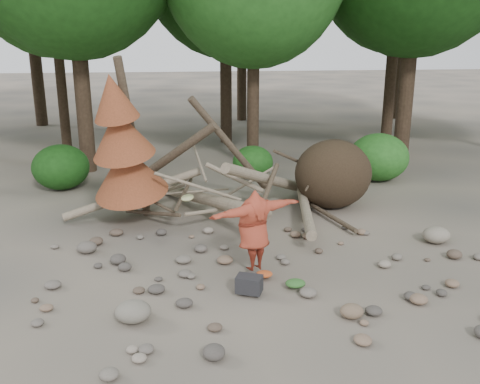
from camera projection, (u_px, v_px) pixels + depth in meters
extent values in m
plane|color=#514C44|center=(268.00, 276.00, 11.08)|extent=(120.00, 120.00, 0.00)
ellipsoid|color=#332619|center=(333.00, 174.00, 15.19)|extent=(2.20, 1.87, 1.98)
cylinder|color=gray|center=(208.00, 200.00, 14.33)|extent=(2.61, 5.11, 1.08)
cylinder|color=gray|center=(271.00, 180.00, 14.91)|extent=(3.18, 3.71, 1.90)
cylinder|color=brown|center=(163.00, 162.00, 14.80)|extent=(3.08, 1.91, 2.49)
cylinder|color=gray|center=(305.00, 205.00, 14.49)|extent=(1.13, 4.98, 0.43)
cylinder|color=brown|center=(230.00, 145.00, 15.09)|extent=(2.39, 1.03, 2.89)
cylinder|color=gray|center=(133.00, 194.00, 14.34)|extent=(3.71, 0.86, 1.20)
cylinder|color=#4C3F30|center=(152.00, 213.00, 14.03)|extent=(1.52, 1.70, 0.49)
cylinder|color=gray|center=(249.00, 182.00, 15.06)|extent=(1.57, 0.85, 0.69)
cylinder|color=#4C3F30|center=(301.00, 163.00, 15.60)|extent=(1.92, 1.25, 1.10)
cylinder|color=gray|center=(199.00, 161.00, 14.51)|extent=(0.37, 1.42, 0.85)
cylinder|color=#4C3F30|center=(329.00, 215.00, 14.34)|extent=(0.79, 2.54, 0.12)
cylinder|color=gray|center=(218.00, 210.00, 13.81)|extent=(1.78, 1.11, 0.29)
cylinder|color=#4C3F30|center=(133.00, 140.00, 13.73)|extent=(0.67, 1.13, 4.35)
cone|color=brown|center=(128.00, 170.00, 13.61)|extent=(2.06, 2.13, 1.86)
cone|color=brown|center=(120.00, 132.00, 13.12)|extent=(1.71, 1.78, 1.65)
cone|color=brown|center=(113.00, 96.00, 12.67)|extent=(1.23, 1.30, 1.41)
cylinder|color=#38281C|center=(79.00, 44.00, 18.25)|extent=(0.56, 0.56, 8.96)
cylinder|color=#38281C|center=(253.00, 70.00, 18.92)|extent=(0.44, 0.44, 7.14)
cylinder|color=#38281C|center=(411.00, 36.00, 19.85)|extent=(0.60, 0.60, 9.45)
cylinder|color=#38281C|center=(59.00, 59.00, 22.08)|extent=(0.42, 0.42, 7.56)
cylinder|color=#38281C|center=(226.00, 46.00, 23.41)|extent=(0.52, 0.52, 8.54)
cylinder|color=#38281C|center=(393.00, 51.00, 23.96)|extent=(0.50, 0.50, 8.12)
cylinder|color=#38281C|center=(33.00, 33.00, 27.66)|extent=(0.62, 0.62, 9.66)
cylinder|color=#38281C|center=(242.00, 41.00, 29.54)|extent=(0.54, 0.54, 8.75)
cylinder|color=#38281C|center=(400.00, 49.00, 30.24)|extent=(0.46, 0.46, 7.84)
ellipsoid|color=#184713|center=(61.00, 167.00, 17.08)|extent=(1.80, 1.80, 1.44)
ellipsoid|color=#205B1A|center=(253.00, 162.00, 18.43)|extent=(1.40, 1.40, 1.12)
ellipsoid|color=#296B21|center=(379.00, 157.00, 18.09)|extent=(2.00, 2.00, 1.60)
imported|color=#993522|center=(254.00, 230.00, 11.01)|extent=(2.18, 1.40, 1.73)
cylinder|color=tan|center=(187.00, 198.00, 10.21)|extent=(0.25, 0.25, 0.10)
cube|color=black|center=(249.00, 287.00, 10.27)|extent=(0.58, 0.49, 0.33)
ellipsoid|color=#2D5E25|center=(295.00, 286.00, 10.52)|extent=(0.40, 0.33, 0.15)
ellipsoid|color=#B0481E|center=(264.00, 276.00, 10.95)|extent=(0.35, 0.29, 0.13)
ellipsoid|color=slate|center=(133.00, 312.00, 9.31)|extent=(0.63, 0.57, 0.38)
ellipsoid|color=brown|center=(352.00, 311.00, 9.46)|extent=(0.42, 0.38, 0.25)
ellipsoid|color=gray|center=(436.00, 235.00, 12.81)|extent=(0.65, 0.59, 0.39)
ellipsoid|color=#5B544D|center=(87.00, 247.00, 12.23)|extent=(0.45, 0.41, 0.27)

